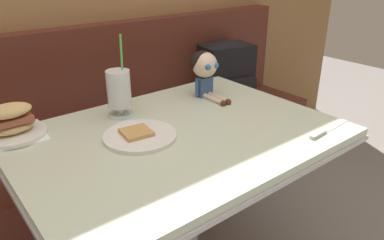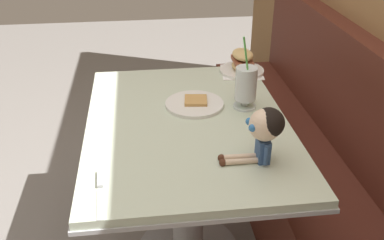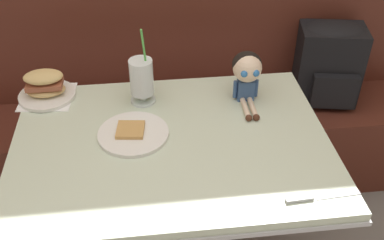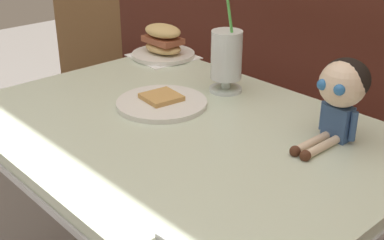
% 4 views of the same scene
% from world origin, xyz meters
% --- Properties ---
extents(booth_bench, '(2.60, 0.48, 1.00)m').
position_xyz_m(booth_bench, '(0.00, 0.81, 0.33)').
color(booth_bench, '#512319').
rests_on(booth_bench, ground).
extents(diner_table, '(1.11, 0.81, 0.74)m').
position_xyz_m(diner_table, '(0.00, 0.18, 0.54)').
color(diner_table, beige).
rests_on(diner_table, ground).
extents(toast_plate, '(0.25, 0.25, 0.03)m').
position_xyz_m(toast_plate, '(-0.13, 0.23, 0.75)').
color(toast_plate, white).
rests_on(toast_plate, diner_table).
extents(milkshake_glass, '(0.10, 0.10, 0.32)m').
position_xyz_m(milkshake_glass, '(-0.09, 0.43, 0.84)').
color(milkshake_glass, silver).
rests_on(milkshake_glass, diner_table).
extents(sandwich_plate, '(0.22, 0.22, 0.12)m').
position_xyz_m(sandwich_plate, '(-0.46, 0.51, 0.79)').
color(sandwich_plate, white).
rests_on(sandwich_plate, diner_table).
extents(butter_knife, '(0.24, 0.03, 0.01)m').
position_xyz_m(butter_knife, '(0.39, -0.14, 0.74)').
color(butter_knife, silver).
rests_on(butter_knife, diner_table).
extents(seated_doll, '(0.11, 0.22, 0.20)m').
position_xyz_m(seated_doll, '(0.31, 0.40, 0.87)').
color(seated_doll, '#385689').
rests_on(seated_doll, diner_table).
extents(backpack, '(0.33, 0.29, 0.41)m').
position_xyz_m(backpack, '(0.81, 0.78, 0.66)').
color(backpack, black).
rests_on(backpack, booth_bench).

